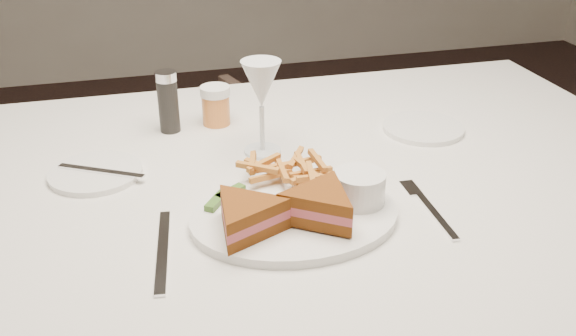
% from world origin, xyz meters
% --- Properties ---
extents(chair_far, '(0.72, 0.69, 0.60)m').
position_xyz_m(chair_far, '(-0.38, 0.52, 0.30)').
color(chair_far, '#47342C').
rests_on(chair_far, ground).
extents(table_setting, '(0.79, 0.64, 0.18)m').
position_xyz_m(table_setting, '(-0.31, -0.38, 0.79)').
color(table_setting, white).
rests_on(table_setting, table).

